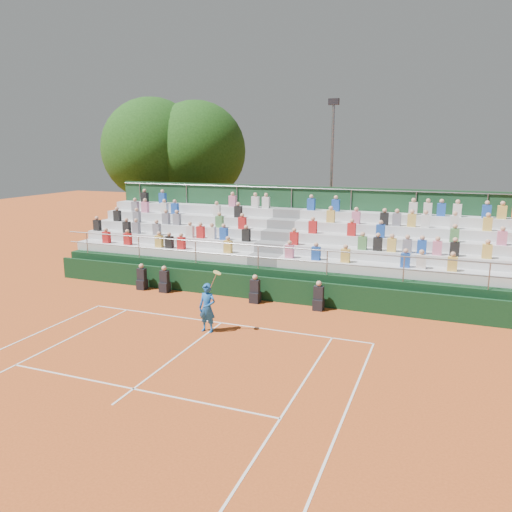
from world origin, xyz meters
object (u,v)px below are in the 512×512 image
at_px(tree_west, 153,150).
at_px(tree_east, 197,151).
at_px(floodlight_mast, 332,167).
at_px(tennis_player, 207,308).

height_order(tree_west, tree_east, tree_west).
bearing_deg(floodlight_mast, tree_east, 179.13).
bearing_deg(tennis_player, tree_east, 118.74).
bearing_deg(floodlight_mast, tree_west, -176.01).
bearing_deg(tree_east, tree_west, -160.56).
xyz_separation_m(tennis_player, tree_east, (-7.87, 14.36, 5.18)).
bearing_deg(tennis_player, tree_west, 128.12).
bearing_deg(tennis_player, floodlight_mast, 86.02).
distance_m(tennis_player, floodlight_mast, 14.90).
distance_m(tennis_player, tree_west, 17.86).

